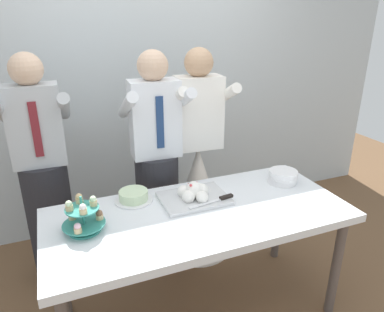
{
  "coord_description": "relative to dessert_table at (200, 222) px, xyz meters",
  "views": [
    {
      "loc": [
        -0.74,
        -1.7,
        1.87
      ],
      "look_at": [
        0.01,
        0.15,
        1.07
      ],
      "focal_mm": 33.44,
      "sensor_mm": 36.0,
      "label": 1
    }
  ],
  "objects": [
    {
      "name": "ground_plane",
      "position": [
        0.0,
        0.0,
        -0.7
      ],
      "size": [
        8.0,
        8.0,
        0.0
      ],
      "primitive_type": "plane",
      "color": "brown"
    },
    {
      "name": "rear_wall",
      "position": [
        0.0,
        1.38,
        0.75
      ],
      "size": [
        5.2,
        0.1,
        2.9
      ],
      "primitive_type": "cube",
      "color": "silver",
      "rests_on": "ground_plane"
    },
    {
      "name": "dessert_table",
      "position": [
        0.0,
        0.0,
        0.0
      ],
      "size": [
        1.8,
        0.8,
        0.78
      ],
      "color": "silver",
      "rests_on": "ground_plane"
    },
    {
      "name": "cupcake_stand",
      "position": [
        -0.66,
        0.05,
        0.16
      ],
      "size": [
        0.23,
        0.23,
        0.21
      ],
      "color": "teal",
      "rests_on": "dessert_table"
    },
    {
      "name": "main_cake_tray",
      "position": [
        0.02,
        0.14,
        0.11
      ],
      "size": [
        0.44,
        0.31,
        0.13
      ],
      "color": "silver",
      "rests_on": "dessert_table"
    },
    {
      "name": "plate_stack",
      "position": [
        0.69,
        0.15,
        0.12
      ],
      "size": [
        0.2,
        0.2,
        0.09
      ],
      "color": "white",
      "rests_on": "dessert_table"
    },
    {
      "name": "round_cake",
      "position": [
        -0.33,
        0.28,
        0.11
      ],
      "size": [
        0.24,
        0.24,
        0.07
      ],
      "color": "white",
      "rests_on": "dessert_table"
    },
    {
      "name": "person_groom",
      "position": [
        -0.07,
        0.63,
        0.05
      ],
      "size": [
        0.48,
        0.51,
        1.66
      ],
      "color": "#232328",
      "rests_on": "ground_plane"
    },
    {
      "name": "person_bride",
      "position": [
        0.27,
        0.67,
        -0.12
      ],
      "size": [
        0.56,
        0.56,
        1.66
      ],
      "color": "white",
      "rests_on": "ground_plane"
    },
    {
      "name": "person_guest",
      "position": [
        -0.85,
        0.77,
        0.05
      ],
      "size": [
        0.47,
        0.5,
        1.66
      ],
      "color": "#232328",
      "rests_on": "ground_plane"
    }
  ]
}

